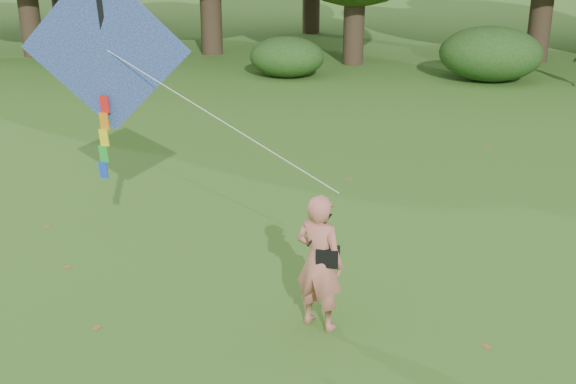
# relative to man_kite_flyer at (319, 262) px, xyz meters

# --- Properties ---
(ground) EXTENTS (100.00, 100.00, 0.00)m
(ground) POSITION_rel_man_kite_flyer_xyz_m (0.09, -0.81, -0.98)
(ground) COLOR #265114
(ground) RESTS_ON ground
(man_kite_flyer) EXTENTS (0.83, 0.70, 1.95)m
(man_kite_flyer) POSITION_rel_man_kite_flyer_xyz_m (0.00, 0.00, 0.00)
(man_kite_flyer) COLOR #BF6A5A
(man_kite_flyer) RESTS_ON ground
(bystander_left) EXTENTS (0.94, 0.81, 1.68)m
(bystander_left) POSITION_rel_man_kite_flyer_xyz_m (-10.35, 16.78, -0.14)
(bystander_left) COLOR #2A2B39
(bystander_left) RESTS_ON ground
(crossbody_bag) EXTENTS (0.43, 0.20, 0.74)m
(crossbody_bag) POSITION_rel_man_kite_flyer_xyz_m (0.12, -0.03, 0.13)
(crossbody_bag) COLOR black
(crossbody_bag) RESTS_ON ground
(flying_kite) EXTENTS (4.82, 1.26, 3.24)m
(flying_kite) POSITION_rel_man_kite_flyer_xyz_m (-3.30, 0.93, 2.56)
(flying_kite) COLOR #2561A3
(flying_kite) RESTS_ON ground
(shrub_band) EXTENTS (39.15, 3.22, 1.88)m
(shrub_band) POSITION_rel_man_kite_flyer_xyz_m (-0.63, 16.79, -0.12)
(shrub_band) COLOR #264919
(shrub_band) RESTS_ON ground
(fallen_leaves) EXTENTS (8.84, 13.05, 0.01)m
(fallen_leaves) POSITION_rel_man_kite_flyer_xyz_m (-0.70, 0.82, -0.97)
(fallen_leaves) COLOR brown
(fallen_leaves) RESTS_ON ground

